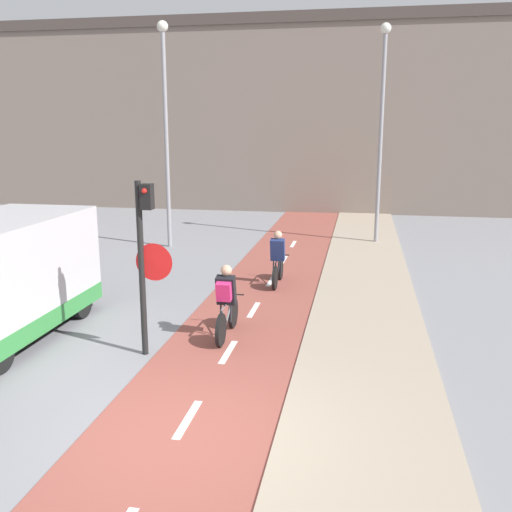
% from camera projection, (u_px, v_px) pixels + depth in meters
% --- Properties ---
extents(ground_plane, '(120.00, 120.00, 0.00)m').
position_uv_depth(ground_plane, '(177.00, 439.00, 7.55)').
color(ground_plane, gray).
extents(bike_lane, '(2.56, 60.00, 0.02)m').
position_uv_depth(bike_lane, '(177.00, 438.00, 7.56)').
color(bike_lane, brown).
rests_on(bike_lane, ground_plane).
extents(sidewalk_strip, '(2.40, 60.00, 0.05)m').
position_uv_depth(sidewalk_strip, '(367.00, 457.00, 7.11)').
color(sidewalk_strip, gray).
rests_on(sidewalk_strip, ground_plane).
extents(building_row_background, '(60.00, 5.20, 9.14)m').
position_uv_depth(building_row_background, '(319.00, 116.00, 28.79)').
color(building_row_background, slate).
rests_on(building_row_background, ground_plane).
extents(traffic_light_pole, '(0.67, 0.25, 3.15)m').
position_uv_depth(traffic_light_pole, '(145.00, 250.00, 9.95)').
color(traffic_light_pole, black).
rests_on(traffic_light_pole, ground_plane).
extents(street_lamp_far, '(0.36, 0.36, 7.35)m').
position_uv_depth(street_lamp_far, '(165.00, 114.00, 18.74)').
color(street_lamp_far, gray).
rests_on(street_lamp_far, ground_plane).
extents(street_lamp_sidewalk, '(0.36, 0.36, 7.39)m').
position_uv_depth(street_lamp_sidewalk, '(382.00, 114.00, 19.37)').
color(street_lamp_sidewalk, gray).
rests_on(street_lamp_sidewalk, ground_plane).
extents(cyclist_near, '(0.46, 1.68, 1.46)m').
position_uv_depth(cyclist_near, '(226.00, 303.00, 11.04)').
color(cyclist_near, black).
rests_on(cyclist_near, ground_plane).
extents(cyclist_far, '(0.46, 1.62, 1.44)m').
position_uv_depth(cyclist_far, '(278.00, 260.00, 14.78)').
color(cyclist_far, black).
rests_on(cyclist_far, ground_plane).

